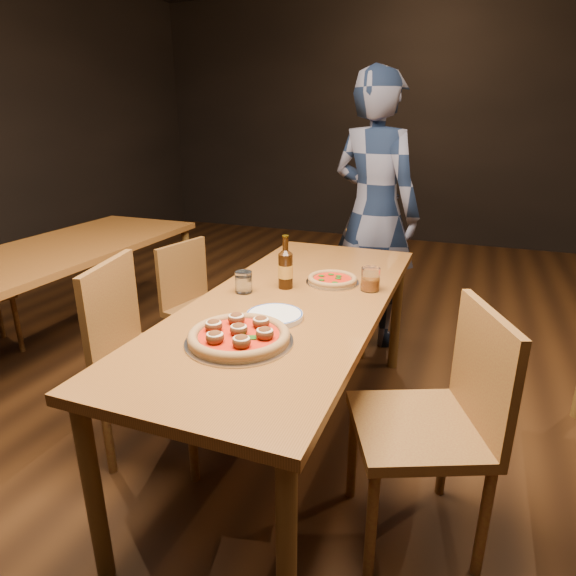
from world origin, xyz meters
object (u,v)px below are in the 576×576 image
(chair_main_e, at_px, (418,426))
(pizza_margherita, at_px, (332,279))
(plate_stack, at_px, (275,316))
(water_glass, at_px, (244,282))
(chair_end, at_px, (356,289))
(beer_bottle, at_px, (286,270))
(pizza_meatball, at_px, (239,335))
(diner, at_px, (374,212))
(chair_main_sw, at_px, (207,309))
(chair_main_nw, at_px, (161,358))
(table_main, at_px, (292,314))
(amber_glass, at_px, (370,279))
(table_left, at_px, (56,259))

(chair_main_e, height_order, pizza_margherita, chair_main_e)
(plate_stack, relative_size, water_glass, 2.30)
(chair_end, relative_size, beer_bottle, 3.25)
(pizza_meatball, relative_size, pizza_margherita, 1.51)
(chair_end, bearing_deg, plate_stack, -74.37)
(chair_main_e, distance_m, plate_stack, 0.68)
(beer_bottle, bearing_deg, pizza_margherita, 39.37)
(beer_bottle, xyz_separation_m, diner, (0.17, 1.22, 0.07))
(pizza_margherita, height_order, diner, diner)
(chair_main_sw, relative_size, water_glass, 8.50)
(plate_stack, xyz_separation_m, water_glass, (-0.25, 0.24, 0.04))
(chair_main_nw, xyz_separation_m, chair_main_e, (1.15, -0.09, -0.01))
(table_main, bearing_deg, chair_end, 89.02)
(chair_main_sw, xyz_separation_m, amber_glass, (1.03, -0.22, 0.38))
(table_left, height_order, beer_bottle, beer_bottle)
(pizza_margherita, bearing_deg, table_main, -109.74)
(chair_main_sw, height_order, beer_bottle, beer_bottle)
(chair_main_nw, distance_m, chair_main_sw, 0.76)
(table_main, relative_size, chair_main_nw, 2.05)
(amber_glass, bearing_deg, chair_end, 106.58)
(chair_main_nw, xyz_separation_m, chair_main_sw, (-0.19, 0.73, -0.06))
(pizza_meatball, bearing_deg, beer_bottle, 95.64)
(beer_bottle, bearing_deg, table_left, 174.16)
(table_main, distance_m, chair_end, 1.22)
(pizza_margherita, distance_m, diner, 1.07)
(chair_end, height_order, pizza_meatball, pizza_meatball)
(chair_main_sw, bearing_deg, chair_main_nw, -153.65)
(chair_main_e, bearing_deg, beer_bottle, -148.53)
(pizza_meatball, distance_m, beer_bottle, 0.62)
(table_main, xyz_separation_m, chair_main_e, (0.62, -0.36, -0.20))
(table_main, relative_size, chair_main_sw, 2.35)
(plate_stack, distance_m, water_glass, 0.35)
(beer_bottle, distance_m, water_glass, 0.21)
(chair_main_nw, bearing_deg, beer_bottle, -60.92)
(water_glass, bearing_deg, chair_end, 77.45)
(table_left, bearing_deg, amber_glass, -1.57)
(table_main, distance_m, chair_main_e, 0.74)
(plate_stack, bearing_deg, amber_glass, 58.72)
(diner, bearing_deg, table_main, 110.41)
(table_left, relative_size, chair_main_e, 2.09)
(chair_main_sw, distance_m, plate_stack, 1.07)
(chair_main_sw, xyz_separation_m, chair_main_e, (1.34, -0.82, 0.05))
(plate_stack, height_order, amber_glass, amber_glass)
(plate_stack, bearing_deg, beer_bottle, 104.71)
(chair_main_nw, xyz_separation_m, water_glass, (0.29, 0.28, 0.31))
(table_main, height_order, pizza_margherita, pizza_margherita)
(table_main, relative_size, pizza_meatball, 5.08)
(water_glass, xyz_separation_m, diner, (0.33, 1.35, 0.11))
(table_left, height_order, pizza_margherita, pizza_margherita)
(table_left, distance_m, chair_end, 1.95)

